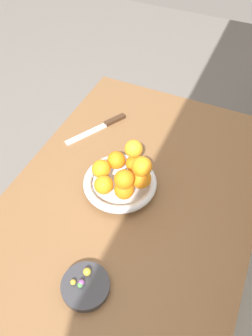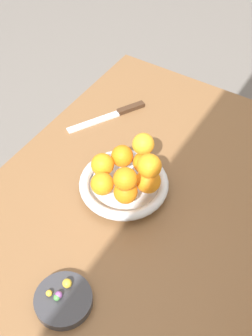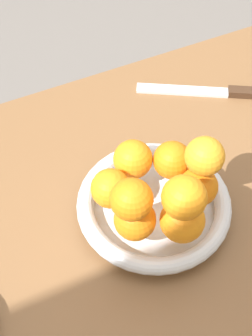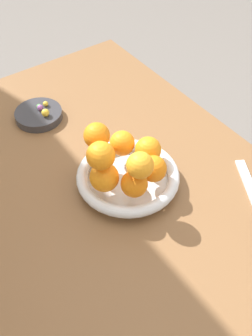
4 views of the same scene
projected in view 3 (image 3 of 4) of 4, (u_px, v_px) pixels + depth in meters
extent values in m
cube|color=brown|center=(159.00, 248.00, 0.78)|extent=(1.10, 0.76, 0.04)
cylinder|color=silver|center=(153.00, 211.00, 0.79)|extent=(0.19, 0.19, 0.01)
torus|color=silver|center=(154.00, 204.00, 0.77)|extent=(0.23, 0.23, 0.03)
sphere|color=orange|center=(172.00, 160.00, 0.77)|extent=(0.06, 0.06, 0.06)
sphere|color=orange|center=(133.00, 159.00, 0.77)|extent=(0.06, 0.06, 0.06)
sphere|color=orange|center=(111.00, 188.00, 0.74)|extent=(0.06, 0.06, 0.06)
sphere|color=orange|center=(135.00, 220.00, 0.71)|extent=(0.06, 0.06, 0.06)
sphere|color=orange|center=(182.00, 220.00, 0.70)|extent=(0.06, 0.06, 0.06)
sphere|color=orange|center=(198.00, 187.00, 0.74)|extent=(0.06, 0.06, 0.06)
sphere|color=orange|center=(184.00, 197.00, 0.65)|extent=(0.06, 0.06, 0.06)
sphere|color=orange|center=(132.00, 199.00, 0.66)|extent=(0.06, 0.06, 0.06)
sphere|color=orange|center=(205.00, 156.00, 0.70)|extent=(0.06, 0.06, 0.06)
cube|color=silver|center=(182.00, 90.00, 0.96)|extent=(0.16, 0.10, 0.01)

